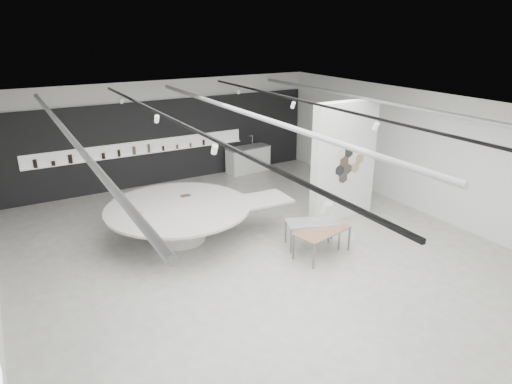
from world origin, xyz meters
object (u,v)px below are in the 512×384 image
display_island (182,217)px  sample_table_stone (313,224)px  kitchen_counter (248,159)px  partition_column (344,161)px  sample_table_wood (322,232)px

display_island → sample_table_stone: display_island is taller
display_island → sample_table_stone: bearing=-34.1°
display_island → sample_table_stone: (2.88, -2.16, -0.00)m
sample_table_stone → kitchen_counter: bearing=75.4°
display_island → sample_table_stone: size_ratio=3.33×
partition_column → sample_table_stone: (-2.02, -1.23, -1.14)m
kitchen_counter → sample_table_stone: bearing=-110.2°
sample_table_stone → kitchen_counter: (1.75, 6.73, -0.14)m
partition_column → display_island: bearing=169.3°
sample_table_stone → partition_column: bearing=31.3°
sample_table_wood → kitchen_counter: 7.49m
partition_column → display_island: size_ratio=0.70×
sample_table_wood → kitchen_counter: size_ratio=0.87×
display_island → sample_table_wood: size_ratio=3.16×
sample_table_wood → sample_table_stone: (0.09, 0.53, 0.00)m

